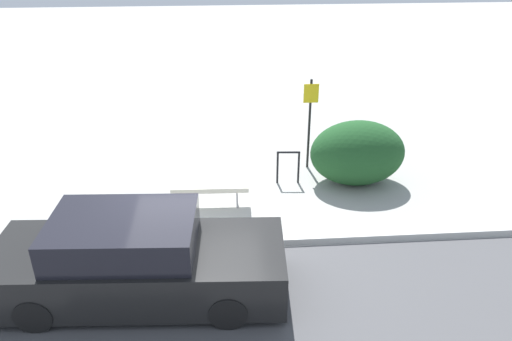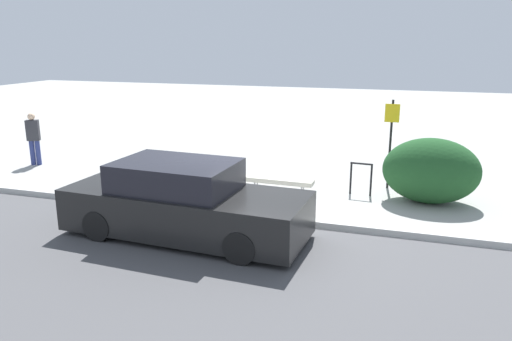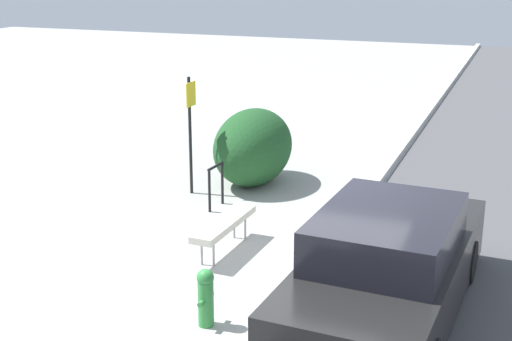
% 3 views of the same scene
% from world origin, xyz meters
% --- Properties ---
extents(ground_plane, '(60.00, 60.00, 0.00)m').
position_xyz_m(ground_plane, '(0.00, 0.00, 0.00)').
color(ground_plane, '#9E9E99').
extents(curb, '(60.00, 0.20, 0.13)m').
position_xyz_m(curb, '(0.00, 0.00, 0.07)').
color(curb, '#B7B7B2').
rests_on(curb, ground_plane).
extents(bench, '(1.68, 0.42, 0.53)m').
position_xyz_m(bench, '(0.22, 1.51, 0.47)').
color(bench, '#99999E').
rests_on(bench, ground_plane).
extents(bike_rack, '(0.55, 0.09, 0.83)m').
position_xyz_m(bike_rack, '(2.06, 2.48, 0.50)').
color(bike_rack, black).
rests_on(bike_rack, ground_plane).
extents(sign_post, '(0.36, 0.08, 2.30)m').
position_xyz_m(sign_post, '(2.67, 3.27, 1.38)').
color(sign_post, black).
rests_on(sign_post, ground_plane).
extents(fire_hydrant, '(0.36, 0.22, 0.77)m').
position_xyz_m(fire_hydrant, '(-2.01, 0.79, 0.41)').
color(fire_hydrant, '#338C3F').
rests_on(fire_hydrant, ground_plane).
extents(shrub_hedge, '(2.22, 1.48, 1.55)m').
position_xyz_m(shrub_hedge, '(3.67, 2.37, 0.77)').
color(shrub_hedge, '#1E4C23').
rests_on(shrub_hedge, ground_plane).
extents(parked_car_near, '(4.85, 2.00, 1.49)m').
position_xyz_m(parked_car_near, '(-0.96, -1.27, 0.67)').
color(parked_car_near, black).
rests_on(parked_car_near, ground_plane).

